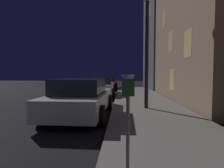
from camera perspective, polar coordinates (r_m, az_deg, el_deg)
parking_meter at (r=2.69m, az=5.15°, el=-4.56°), size 0.19×0.19×1.45m
car_silver at (r=6.89m, az=-9.90°, el=-4.28°), size 2.19×4.43×1.43m
car_white at (r=13.20m, az=-3.56°, el=-0.73°), size 2.08×4.39×1.43m
car_red at (r=18.92m, az=-1.50°, el=0.49°), size 2.05×4.34×1.43m
street_lamp at (r=7.92m, az=11.20°, el=16.64°), size 0.44×0.44×4.92m
building_far at (r=22.14m, az=22.90°, el=14.37°), size 8.64×8.02×11.98m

